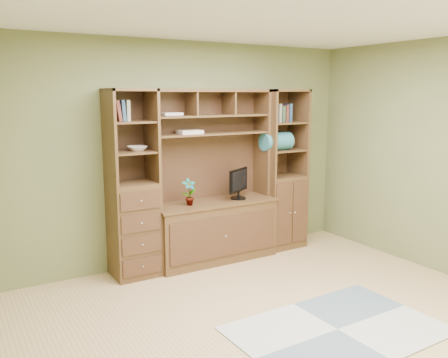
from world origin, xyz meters
TOP-DOWN VIEW (x-y plane):
  - room at (0.00, 0.00)m, footprint 4.60×4.10m
  - center_hutch at (0.25, 1.73)m, footprint 1.54×0.53m
  - left_tower at (-0.75, 1.77)m, footprint 0.50×0.45m
  - right_tower at (1.28, 1.77)m, footprint 0.55×0.45m
  - rug at (0.29, -0.33)m, footprint 1.78×1.21m
  - monitor at (0.57, 1.70)m, footprint 0.46×0.37m
  - orchid at (-0.10, 1.70)m, footprint 0.17×0.11m
  - magazines at (-0.02, 1.82)m, footprint 0.27×0.20m
  - bowl at (-0.68, 1.77)m, footprint 0.21×0.21m
  - blanket_teal at (1.14, 1.73)m, footprint 0.39×0.23m
  - blanket_red at (1.32, 1.85)m, footprint 0.32×0.18m

SIDE VIEW (x-z plane):
  - rug at x=0.29m, z-range 0.00..0.01m
  - orchid at x=-0.10m, z-range 0.73..1.05m
  - monitor at x=0.57m, z-range 0.73..1.24m
  - center_hutch at x=0.25m, z-range 0.00..2.05m
  - left_tower at x=-0.75m, z-range 0.00..2.05m
  - right_tower at x=1.28m, z-range 0.00..2.05m
  - room at x=0.00m, z-range -0.02..2.62m
  - blanket_red at x=1.32m, z-range 1.29..1.47m
  - blanket_teal at x=1.14m, z-range 1.29..1.52m
  - bowl at x=-0.68m, z-range 1.39..1.44m
  - magazines at x=-0.02m, z-range 1.54..1.58m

